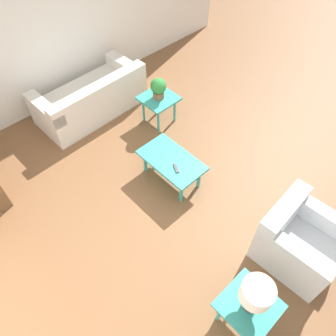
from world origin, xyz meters
The scene contains 10 objects.
ground_plane centered at (0.00, 0.00, 0.00)m, with size 14.00×14.00×0.00m, color brown.
wall_right centered at (3.06, 0.00, 1.35)m, with size 0.12×7.20×2.70m.
sofa centered at (2.31, 0.13, 0.28)m, with size 0.91×1.84×0.72m.
armchair centered at (-1.55, -0.09, 0.32)m, with size 0.90×0.85×0.81m.
coffee_table centered at (0.31, 0.17, 0.37)m, with size 0.93×0.53×0.42m.
side_table_plant centered at (1.36, -0.55, 0.42)m, with size 0.54×0.54×0.49m.
side_table_lamp centered at (-1.63, 0.97, 0.42)m, with size 0.54×0.54×0.49m.
potted_plant centered at (1.36, -0.55, 0.68)m, with size 0.25×0.25×0.35m.
table_lamp centered at (-1.63, 0.97, 0.80)m, with size 0.31×0.31×0.46m.
remote_control centered at (0.15, 0.24, 0.43)m, with size 0.16×0.11×0.02m.
Camera 1 is at (-1.80, 2.24, 3.83)m, focal length 35.00 mm.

